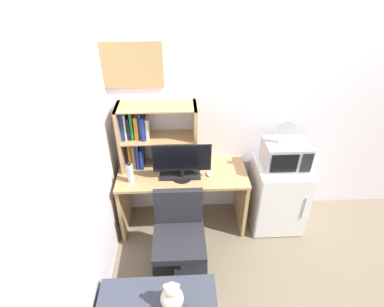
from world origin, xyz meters
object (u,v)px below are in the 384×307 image
(desk_chair, at_px, (179,241))
(teddy_bear, at_px, (172,297))
(monitor, at_px, (182,160))
(hutch_bookshelf, at_px, (146,135))
(computer_mouse, at_px, (209,173))
(mini_fridge, at_px, (277,195))
(wall_corkboard, at_px, (124,65))
(water_bottle, at_px, (130,173))
(desk_fan, at_px, (286,130))
(keyboard, at_px, (180,175))
(microwave, at_px, (285,154))

(desk_chair, distance_m, teddy_bear, 0.66)
(monitor, bearing_deg, hutch_bookshelf, 145.08)
(computer_mouse, height_order, mini_fridge, mini_fridge)
(monitor, height_order, desk_chair, monitor)
(wall_corkboard, bearing_deg, monitor, -35.94)
(water_bottle, xyz_separation_m, wall_corkboard, (0.00, 0.40, 0.94))
(desk_fan, bearing_deg, monitor, -176.46)
(mini_fridge, height_order, desk_chair, desk_chair)
(teddy_bear, xyz_separation_m, wall_corkboard, (-0.40, 1.51, 1.27))
(monitor, relative_size, computer_mouse, 5.98)
(hutch_bookshelf, distance_m, desk_fan, 1.39)
(monitor, relative_size, teddy_bear, 2.19)
(wall_corkboard, bearing_deg, water_bottle, -90.48)
(keyboard, relative_size, teddy_bear, 1.58)
(hutch_bookshelf, distance_m, computer_mouse, 0.76)
(computer_mouse, xyz_separation_m, mini_fridge, (0.78, 0.02, -0.35))
(hutch_bookshelf, distance_m, keyboard, 0.54)
(monitor, bearing_deg, microwave, 3.69)
(computer_mouse, height_order, desk_fan, desk_fan)
(keyboard, relative_size, microwave, 0.94)
(monitor, bearing_deg, computer_mouse, 8.67)
(microwave, distance_m, wall_corkboard, 1.80)
(computer_mouse, distance_m, microwave, 0.81)
(computer_mouse, distance_m, desk_fan, 0.88)
(monitor, distance_m, wall_corkboard, 1.04)
(monitor, distance_m, desk_fan, 1.05)
(water_bottle, relative_size, microwave, 0.50)
(mini_fridge, bearing_deg, microwave, 89.80)
(keyboard, height_order, wall_corkboard, wall_corkboard)
(keyboard, height_order, water_bottle, water_bottle)
(desk_chair, bearing_deg, computer_mouse, 59.50)
(keyboard, distance_m, mini_fridge, 1.13)
(keyboard, xyz_separation_m, water_bottle, (-0.49, -0.06, 0.09))
(water_bottle, distance_m, desk_fan, 1.58)
(water_bottle, xyz_separation_m, teddy_bear, (0.41, -1.11, -0.32))
(monitor, distance_m, water_bottle, 0.53)
(computer_mouse, bearing_deg, monitor, -171.33)
(keyboard, distance_m, microwave, 1.10)
(wall_corkboard, bearing_deg, teddy_bear, -75.02)
(hutch_bookshelf, bearing_deg, water_bottle, -119.18)
(water_bottle, bearing_deg, keyboard, 6.78)
(teddy_bear, bearing_deg, hutch_bookshelf, 100.24)
(keyboard, distance_m, teddy_bear, 1.19)
(microwave, xyz_separation_m, desk_chair, (-1.10, -0.57, -0.58))
(desk_fan, xyz_separation_m, teddy_bear, (-1.12, -1.20, -0.71))
(hutch_bookshelf, xyz_separation_m, water_bottle, (-0.16, -0.28, -0.27))
(water_bottle, distance_m, wall_corkboard, 1.03)
(microwave, bearing_deg, wall_corkboard, 169.10)
(mini_fridge, height_order, microwave, microwave)
(desk_fan, height_order, teddy_bear, desk_fan)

